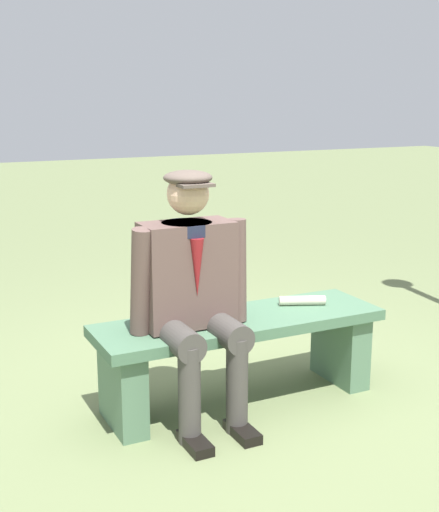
% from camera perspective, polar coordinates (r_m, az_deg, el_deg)
% --- Properties ---
extents(ground_plane, '(30.00, 30.00, 0.00)m').
position_cam_1_polar(ground_plane, '(3.88, 1.65, -11.89)').
color(ground_plane, '#67744A').
extents(bench, '(1.58, 0.48, 0.48)m').
position_cam_1_polar(bench, '(3.75, 1.68, -7.35)').
color(bench, '#466B4E').
rests_on(bench, ground).
extents(seated_man, '(0.63, 0.62, 1.29)m').
position_cam_1_polar(seated_man, '(3.45, -2.23, -2.48)').
color(seated_man, brown).
rests_on(seated_man, ground).
extents(rolled_magazine, '(0.26, 0.15, 0.05)m').
position_cam_1_polar(rolled_magazine, '(3.93, 6.87, -3.68)').
color(rolled_magazine, beige).
rests_on(rolled_magazine, bench).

